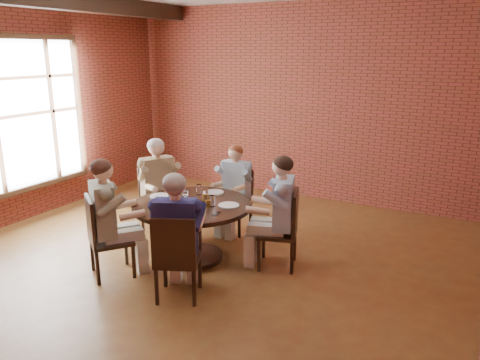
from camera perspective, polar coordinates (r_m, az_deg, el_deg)
The scene contains 27 objects.
floor at distance 5.89m, azimuth -6.68°, elevation -10.69°, with size 7.00×7.00×0.00m, color brown.
wall_back at distance 8.43m, azimuth 6.86°, elevation 9.35°, with size 7.00×7.00×0.00m, color maroon.
window at distance 7.89m, azimuth -24.77°, elevation 7.26°, with size 0.10×2.16×2.36m.
dining_table at distance 5.95m, azimuth -5.76°, elevation -4.85°, with size 1.50×1.50×0.75m.
chair_a at distance 5.74m, azimuth 5.55°, elevation -5.68°, with size 0.57×0.57×0.97m.
diner_a at distance 5.69m, azimuth 4.65°, elevation -3.98°, with size 0.57×0.70×1.40m, color #3D689F, non-canonical shape.
chair_b at distance 6.88m, azimuth -0.34°, elevation -2.17°, with size 0.41×0.41×0.92m.
diner_b at distance 6.77m, azimuth -0.67°, elevation -1.16°, with size 0.51×0.62×1.30m, color #9BB2C5, non-canonical shape.
chair_c at distance 6.93m, azimuth -10.08°, elevation -2.10°, with size 0.62×0.62×0.97m.
diner_c at distance 6.79m, azimuth -9.84°, elevation -0.90°, with size 0.57×0.70×1.40m, color brown, non-canonical shape.
chair_d at distance 5.70m, azimuth -16.46°, elevation -6.36°, with size 0.65×0.65×0.98m.
diner_d at distance 5.66m, azimuth -15.62°, elevation -4.53°, with size 0.58×0.71×1.42m, color tan, non-canonical shape.
chair_e at distance 5.00m, azimuth -7.79°, elevation -9.10°, with size 0.60×0.60×0.97m.
diner_e at distance 5.01m, azimuth -7.65°, elevation -6.84°, with size 0.56×0.70×1.39m, color #1A1948, non-canonical shape.
plate_a at distance 5.75m, azimuth -1.40°, elevation -3.10°, with size 0.26×0.26×0.01m, color white.
plate_b at distance 6.27m, azimuth -3.19°, elevation -1.51°, with size 0.26×0.26×0.01m, color white.
plate_c at distance 6.20m, azimuth -9.74°, elevation -1.93°, with size 0.26×0.26×0.01m, color white.
plate_d at distance 5.45m, azimuth -6.15°, elevation -4.24°, with size 0.26×0.26×0.01m, color white.
glass_a at distance 5.72m, azimuth -3.40°, elevation -2.56°, with size 0.07×0.07×0.14m, color white.
glass_b at distance 5.93m, azimuth -4.25°, elevation -1.90°, with size 0.07×0.07×0.14m, color white.
glass_c at distance 6.19m, azimuth -5.04°, elevation -1.18°, with size 0.07×0.07×0.14m, color white.
glass_d at distance 5.94m, azimuth -6.68°, elevation -1.93°, with size 0.07×0.07×0.14m, color white.
glass_e at distance 5.93m, azimuth -8.39°, elevation -2.04°, with size 0.07×0.07×0.14m, color white.
glass_f at distance 5.62m, azimuth -9.17°, elevation -3.06°, with size 0.07×0.07×0.14m, color white.
glass_g at distance 5.73m, azimuth -6.67°, elevation -2.61°, with size 0.07×0.07×0.14m, color white.
glass_h at distance 5.70m, azimuth -3.94°, elevation -2.64°, with size 0.07×0.07×0.14m, color white.
smartphone at distance 5.49m, azimuth -2.88°, elevation -4.07°, with size 0.07×0.13×0.01m, color black.
Camera 1 is at (3.09, -4.29, 2.60)m, focal length 35.00 mm.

